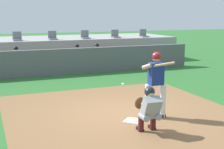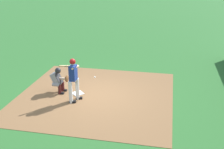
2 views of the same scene
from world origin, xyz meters
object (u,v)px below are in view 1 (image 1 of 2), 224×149
Objects in this scene: dugout_player_1 at (78,57)px; stadium_seat_6 at (144,35)px; dugout_player_2 at (98,56)px; stadium_seat_5 at (115,36)px; home_plate at (133,121)px; stadium_seat_2 at (17,38)px; dugout_player_0 at (17,60)px; stadium_seat_4 at (85,36)px; stadium_seat_3 at (53,37)px; batter_at_plate at (156,80)px; catcher_crouched at (149,108)px.

dugout_player_1 is 5.23m from stadium_seat_6.
stadium_seat_5 reaches higher than dugout_player_2.
home_plate is 0.92× the size of stadium_seat_6.
stadium_seat_6 is (4.74, 2.03, 0.86)m from dugout_player_1.
home_plate is 0.34× the size of dugout_player_2.
stadium_seat_2 is 7.43m from stadium_seat_6.
dugout_player_1 is (0.83, 8.14, 0.65)m from home_plate.
dugout_player_0 is 4.56m from stadium_seat_4.
stadium_seat_3 is (0.00, 10.18, 1.51)m from home_plate.
stadium_seat_3 and stadium_seat_4 have the same top height.
dugout_player_0 is at bearing 180.00° from dugout_player_2.
stadium_seat_6 is at bearing 64.18° from batter_at_plate.
stadium_seat_2 is at bearing 180.00° from stadium_seat_3.
stadium_seat_5 is (3.71, 10.18, 1.51)m from home_plate.
stadium_seat_6 is at bearing 61.31° from home_plate.
stadium_seat_2 is (-1.86, 10.18, 1.51)m from home_plate.
stadium_seat_6 is (5.57, 10.18, 1.51)m from home_plate.
catcher_crouched is at bearing -89.99° from stadium_seat_3.
stadium_seat_4 is 1.00× the size of stadium_seat_5.
stadium_seat_6 is (5.57, 0.00, 0.00)m from stadium_seat_3.
stadium_seat_3 is 1.86m from stadium_seat_4.
stadium_seat_2 is at bearing 180.00° from stadium_seat_6.
dugout_player_2 is at bearing -28.50° from stadium_seat_2.
stadium_seat_3 is (2.13, 2.03, 0.86)m from dugout_player_0.
stadium_seat_3 is at bearing 0.00° from stadium_seat_2.
batter_at_plate is at bearing -70.70° from dugout_player_0.
batter_at_plate reaches higher than catcher_crouched.
catcher_crouched is at bearing -76.63° from dugout_player_0.
dugout_player_0 is at bearing 104.65° from home_plate.
stadium_seat_4 is 1.00× the size of stadium_seat_6.
stadium_seat_3 is at bearing 132.89° from dugout_player_2.
stadium_seat_4 is (1.03, 2.03, 0.86)m from dugout_player_1.
stadium_seat_6 is (7.43, 0.00, 0.00)m from stadium_seat_2.
batter_at_plate is 8.06m from dugout_player_1.
catcher_crouched is 4.13× the size of stadium_seat_4.
batter_at_plate reaches higher than dugout_player_2.
stadium_seat_2 reaches higher than dugout_player_2.
dugout_player_1 is 2.71× the size of stadium_seat_6.
home_plate is 0.92× the size of stadium_seat_5.
stadium_seat_4 is (3.71, 0.00, 0.00)m from stadium_seat_2.
stadium_seat_2 is at bearing 104.17° from batter_at_plate.
home_plate is 0.34× the size of dugout_player_1.
batter_at_plate reaches higher than home_plate.
stadium_seat_3 is 1.00× the size of stadium_seat_6.
dugout_player_1 is at bearing -37.14° from stadium_seat_2.
stadium_seat_4 is 1.86m from stadium_seat_5.
dugout_player_0 and dugout_player_1 have the same top height.
catcher_crouched is 1.53× the size of dugout_player_2.
batter_at_plate is 1.39× the size of dugout_player_2.
stadium_seat_3 reaches higher than dugout_player_0.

